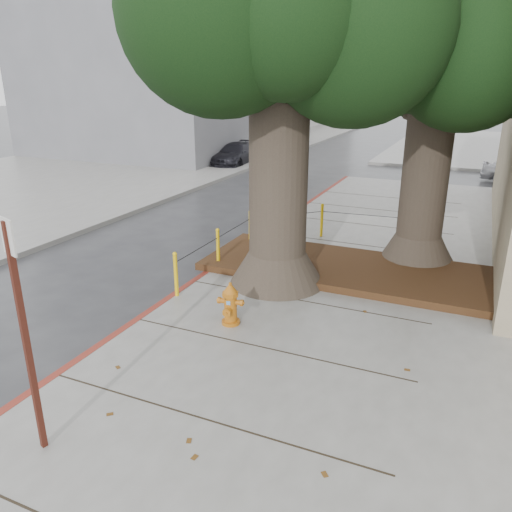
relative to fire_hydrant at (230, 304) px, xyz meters
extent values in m
plane|color=#28282B|center=(0.34, -0.54, -0.54)|extent=(140.00, 140.00, 0.00)
cube|color=slate|center=(-13.66, 9.46, -0.46)|extent=(14.00, 60.00, 0.15)
cube|color=maroon|center=(-1.66, 1.96, -0.46)|extent=(0.14, 26.00, 0.16)
cube|color=black|center=(1.24, 3.36, -0.31)|extent=(6.40, 2.60, 0.16)
cube|color=slate|center=(-14.66, 21.46, 5.46)|extent=(12.00, 16.00, 12.00)
cube|color=silver|center=(-16.66, 44.46, 6.96)|extent=(12.00, 18.00, 15.00)
cone|color=#4C3F33|center=(0.04, 2.16, -0.04)|extent=(2.04, 2.04, 0.70)
cylinder|color=#4C3F33|center=(0.04, 2.16, 1.99)|extent=(1.20, 1.20, 4.22)
sphere|color=black|center=(1.14, 2.56, 4.91)|extent=(3.00, 3.00, 3.00)
cone|color=#4C3F33|center=(2.64, 4.66, -0.04)|extent=(1.77, 1.77, 0.70)
cylinder|color=#4C3F33|center=(2.64, 4.66, 1.78)|extent=(1.04, 1.04, 3.84)
sphere|color=black|center=(2.64, 4.66, 4.88)|extent=(3.80, 3.80, 3.80)
sphere|color=black|center=(3.74, 5.06, 4.45)|extent=(3.00, 3.00, 3.00)
cylinder|color=yellow|center=(-1.56, 0.66, 0.06)|extent=(0.08, 0.08, 0.90)
sphere|color=yellow|center=(-1.56, 0.66, 0.51)|extent=(0.09, 0.09, 0.09)
cylinder|color=yellow|center=(-1.56, 2.46, 0.06)|extent=(0.08, 0.08, 0.90)
sphere|color=yellow|center=(-1.56, 2.46, 0.51)|extent=(0.09, 0.09, 0.09)
cylinder|color=yellow|center=(-1.56, 4.26, 0.06)|extent=(0.08, 0.08, 0.90)
sphere|color=yellow|center=(-1.56, 4.26, 0.51)|extent=(0.09, 0.09, 0.09)
cylinder|color=yellow|center=(-0.06, 5.76, 0.06)|extent=(0.08, 0.08, 0.90)
sphere|color=yellow|center=(-0.06, 5.76, 0.51)|extent=(0.09, 0.09, 0.09)
cylinder|color=yellow|center=(2.14, 5.96, 0.06)|extent=(0.08, 0.08, 0.90)
sphere|color=yellow|center=(2.14, 5.96, 0.51)|extent=(0.09, 0.09, 0.09)
cylinder|color=black|center=(-1.56, 1.56, 0.33)|extent=(0.02, 1.80, 0.02)
cylinder|color=black|center=(-1.56, 3.36, 0.33)|extent=(0.02, 1.80, 0.02)
cylinder|color=black|center=(-0.81, 5.01, 0.33)|extent=(1.51, 1.51, 0.02)
cylinder|color=black|center=(1.04, 5.86, 0.33)|extent=(2.20, 0.22, 0.02)
cylinder|color=#C56A14|center=(0.00, 0.01, -0.36)|extent=(0.38, 0.38, 0.06)
cylinder|color=#C56A14|center=(0.00, 0.01, -0.08)|extent=(0.26, 0.26, 0.52)
cylinder|color=#C56A14|center=(0.00, 0.01, 0.19)|extent=(0.34, 0.34, 0.07)
cone|color=#C56A14|center=(0.00, 0.01, 0.29)|extent=(0.32, 0.32, 0.15)
cylinder|color=#C56A14|center=(0.00, 0.01, 0.38)|extent=(0.07, 0.07, 0.05)
cylinder|color=#C56A14|center=(-0.13, -0.01, 0.05)|extent=(0.16, 0.11, 0.09)
cylinder|color=#C56A14|center=(0.13, 0.02, 0.05)|extent=(0.16, 0.11, 0.09)
cylinder|color=#C56A14|center=(0.02, -0.12, -0.08)|extent=(0.15, 0.16, 0.13)
cube|color=#5999D8|center=(0.02, -0.11, 0.07)|extent=(0.07, 0.01, 0.07)
cube|color=#471911|center=(-0.63, -3.77, 1.02)|extent=(0.09, 0.09, 2.82)
cube|color=silver|center=(-0.63, -3.77, 2.26)|extent=(0.27, 0.11, 0.40)
imported|color=black|center=(-8.04, 16.55, 0.03)|extent=(1.76, 3.99, 1.14)
camera|label=1|loc=(3.71, -7.21, 3.81)|focal=35.00mm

